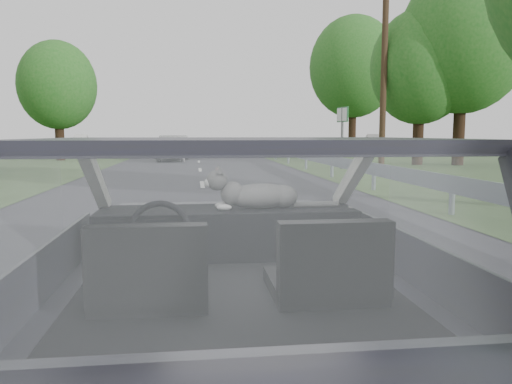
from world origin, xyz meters
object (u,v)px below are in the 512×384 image
object	(u,v)px
cat	(261,194)
highway_sign	(342,138)
subject_car	(236,280)
other_car	(173,148)
utility_pole	(384,71)

from	to	relation	value
cat	highway_sign	bearing A→B (deg)	66.45
subject_car	other_car	distance (m)	25.57
subject_car	other_car	world-z (taller)	subject_car
other_car	utility_pole	bearing A→B (deg)	-29.31
subject_car	highway_sign	distance (m)	18.78
other_car	utility_pole	size ratio (longest dim) A/B	0.50
cat	other_car	bearing A→B (deg)	88.41
other_car	subject_car	bearing A→B (deg)	-82.85
subject_car	utility_pole	bearing A→B (deg)	66.98
highway_sign	utility_pole	size ratio (longest dim) A/B	0.30
subject_car	highway_sign	xyz separation A→B (m)	(5.90, 17.82, 0.56)
subject_car	utility_pole	size ratio (longest dim) A/B	0.47
subject_car	utility_pole	world-z (taller)	utility_pole
cat	utility_pole	world-z (taller)	utility_pole
other_car	cat	bearing A→B (deg)	-82.30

